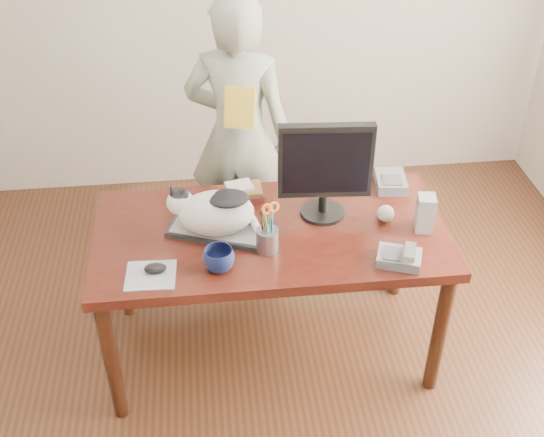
{
  "coord_description": "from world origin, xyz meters",
  "views": [
    {
      "loc": [
        -0.27,
        -1.85,
        2.61
      ],
      "look_at": [
        0.0,
        0.55,
        0.85
      ],
      "focal_mm": 45.0,
      "sensor_mm": 36.0,
      "label": 1
    }
  ],
  "objects_px": {
    "mouse": "(155,268)",
    "book_stack": "(242,192)",
    "coffee_mug": "(219,260)",
    "baseball": "(386,213)",
    "monitor": "(325,166)",
    "calculator": "(391,182)",
    "keyboard": "(217,232)",
    "cat": "(213,211)",
    "phone": "(400,257)",
    "pen_cup": "(268,238)",
    "person": "(239,136)",
    "desk": "(269,245)",
    "speaker": "(425,213)"
  },
  "relations": [
    {
      "from": "monitor",
      "to": "calculator",
      "type": "distance_m",
      "value": 0.49
    },
    {
      "from": "calculator",
      "to": "cat",
      "type": "bearing_deg",
      "value": -155.18
    },
    {
      "from": "baseball",
      "to": "person",
      "type": "xyz_separation_m",
      "value": [
        -0.62,
        0.79,
        0.01
      ]
    },
    {
      "from": "pen_cup",
      "to": "phone",
      "type": "relative_size",
      "value": 1.14
    },
    {
      "from": "speaker",
      "to": "baseball",
      "type": "height_order",
      "value": "speaker"
    },
    {
      "from": "calculator",
      "to": "book_stack",
      "type": "bearing_deg",
      "value": -172.4
    },
    {
      "from": "desk",
      "to": "coffee_mug",
      "type": "bearing_deg",
      "value": -126.92
    },
    {
      "from": "desk",
      "to": "keyboard",
      "type": "height_order",
      "value": "keyboard"
    },
    {
      "from": "cat",
      "to": "pen_cup",
      "type": "distance_m",
      "value": 0.27
    },
    {
      "from": "cat",
      "to": "phone",
      "type": "bearing_deg",
      "value": 0.52
    },
    {
      "from": "mouse",
      "to": "book_stack",
      "type": "bearing_deg",
      "value": 54.76
    },
    {
      "from": "keyboard",
      "to": "person",
      "type": "height_order",
      "value": "person"
    },
    {
      "from": "pen_cup",
      "to": "person",
      "type": "distance_m",
      "value": 0.95
    },
    {
      "from": "baseball",
      "to": "calculator",
      "type": "distance_m",
      "value": 0.29
    },
    {
      "from": "cat",
      "to": "desk",
      "type": "bearing_deg",
      "value": 38.3
    },
    {
      "from": "coffee_mug",
      "to": "phone",
      "type": "height_order",
      "value": "coffee_mug"
    },
    {
      "from": "speaker",
      "to": "baseball",
      "type": "bearing_deg",
      "value": 162.43
    },
    {
      "from": "keyboard",
      "to": "monitor",
      "type": "bearing_deg",
      "value": 30.98
    },
    {
      "from": "monitor",
      "to": "book_stack",
      "type": "height_order",
      "value": "monitor"
    },
    {
      "from": "keyboard",
      "to": "calculator",
      "type": "relative_size",
      "value": 2.29
    },
    {
      "from": "pen_cup",
      "to": "speaker",
      "type": "xyz_separation_m",
      "value": [
        0.72,
        0.08,
        0.02
      ]
    },
    {
      "from": "keyboard",
      "to": "cat",
      "type": "distance_m",
      "value": 0.12
    },
    {
      "from": "book_stack",
      "to": "phone",
      "type": "bearing_deg",
      "value": -48.04
    },
    {
      "from": "keyboard",
      "to": "person",
      "type": "distance_m",
      "value": 0.83
    },
    {
      "from": "speaker",
      "to": "person",
      "type": "distance_m",
      "value": 1.17
    },
    {
      "from": "desk",
      "to": "phone",
      "type": "height_order",
      "value": "phone"
    },
    {
      "from": "speaker",
      "to": "person",
      "type": "bearing_deg",
      "value": 142.32
    },
    {
      "from": "monitor",
      "to": "phone",
      "type": "distance_m",
      "value": 0.52
    },
    {
      "from": "desk",
      "to": "coffee_mug",
      "type": "relative_size",
      "value": 12.29
    },
    {
      "from": "coffee_mug",
      "to": "calculator",
      "type": "distance_m",
      "value": 1.03
    },
    {
      "from": "mouse",
      "to": "speaker",
      "type": "relative_size",
      "value": 0.55
    },
    {
      "from": "mouse",
      "to": "baseball",
      "type": "relative_size",
      "value": 1.24
    },
    {
      "from": "keyboard",
      "to": "baseball",
      "type": "height_order",
      "value": "baseball"
    },
    {
      "from": "mouse",
      "to": "book_stack",
      "type": "relative_size",
      "value": 0.45
    },
    {
      "from": "desk",
      "to": "person",
      "type": "relative_size",
      "value": 1.0
    },
    {
      "from": "coffee_mug",
      "to": "speaker",
      "type": "relative_size",
      "value": 0.75
    },
    {
      "from": "coffee_mug",
      "to": "mouse",
      "type": "bearing_deg",
      "value": 178.14
    },
    {
      "from": "monitor",
      "to": "book_stack",
      "type": "distance_m",
      "value": 0.47
    },
    {
      "from": "monitor",
      "to": "pen_cup",
      "type": "relative_size",
      "value": 1.91
    },
    {
      "from": "pen_cup",
      "to": "baseball",
      "type": "relative_size",
      "value": 3.19
    },
    {
      "from": "monitor",
      "to": "calculator",
      "type": "height_order",
      "value": "monitor"
    },
    {
      "from": "desk",
      "to": "calculator",
      "type": "relative_size",
      "value": 7.74
    },
    {
      "from": "book_stack",
      "to": "keyboard",
      "type": "bearing_deg",
      "value": -121.14
    },
    {
      "from": "phone",
      "to": "coffee_mug",
      "type": "bearing_deg",
      "value": -162.71
    },
    {
      "from": "keyboard",
      "to": "person",
      "type": "relative_size",
      "value": 0.3
    },
    {
      "from": "keyboard",
      "to": "coffee_mug",
      "type": "distance_m",
      "value": 0.25
    },
    {
      "from": "speaker",
      "to": "person",
      "type": "xyz_separation_m",
      "value": [
        -0.77,
        0.87,
        -0.04
      ]
    },
    {
      "from": "phone",
      "to": "keyboard",
      "type": "bearing_deg",
      "value": 179.86
    },
    {
      "from": "phone",
      "to": "calculator",
      "type": "bearing_deg",
      "value": 99.73
    },
    {
      "from": "coffee_mug",
      "to": "baseball",
      "type": "bearing_deg",
      "value": 18.65
    }
  ]
}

